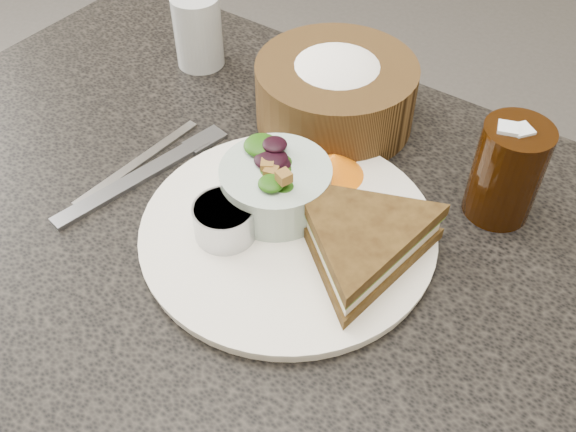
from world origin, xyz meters
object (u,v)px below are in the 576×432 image
at_px(dining_table, 257,401).
at_px(bread_basket, 336,84).
at_px(water_glass, 198,31).
at_px(dressing_ramekin, 225,221).
at_px(salad_bowl, 276,180).
at_px(dinner_plate, 288,232).
at_px(cola_glass, 508,167).
at_px(sandwich, 361,241).

height_order(dining_table, bread_basket, bread_basket).
bearing_deg(water_glass, dressing_ramekin, -44.94).
bearing_deg(salad_bowl, dinner_plate, -35.24).
height_order(dinner_plate, cola_glass, cola_glass).
xyz_separation_m(salad_bowl, cola_glass, (0.19, 0.14, 0.01)).
bearing_deg(dining_table, water_glass, 138.44).
height_order(dressing_ramekin, water_glass, water_glass).
xyz_separation_m(dining_table, cola_glass, (0.20, 0.18, 0.44)).
bearing_deg(bread_basket, water_glass, 179.08).
bearing_deg(dining_table, salad_bowl, 76.45).
xyz_separation_m(dining_table, salad_bowl, (0.01, 0.04, 0.42)).
bearing_deg(cola_glass, dressing_ramekin, -135.40).
relative_size(dining_table, water_glass, 10.17).
relative_size(salad_bowl, cola_glass, 0.95).
bearing_deg(dining_table, bread_basket, 96.42).
bearing_deg(water_glass, dinner_plate, -34.33).
height_order(cola_glass, water_glass, cola_glass).
relative_size(dining_table, bread_basket, 5.14).
height_order(dining_table, dressing_ramekin, dressing_ramekin).
height_order(dining_table, sandwich, sandwich).
bearing_deg(dressing_ramekin, water_glass, 135.06).
relative_size(sandwich, salad_bowl, 1.54).
height_order(dining_table, cola_glass, cola_glass).
bearing_deg(sandwich, bread_basket, 166.85).
relative_size(dressing_ramekin, bread_basket, 0.33).
distance_m(salad_bowl, bread_basket, 0.17).
bearing_deg(water_glass, cola_glass, -4.37).
bearing_deg(water_glass, dining_table, -41.56).
xyz_separation_m(salad_bowl, dressing_ramekin, (-0.02, -0.07, -0.01)).
xyz_separation_m(dining_table, water_glass, (-0.25, 0.22, 0.42)).
height_order(dressing_ramekin, bread_basket, bread_basket).
bearing_deg(dinner_plate, cola_glass, 45.07).
distance_m(dining_table, cola_glass, 0.52).
relative_size(dinner_plate, cola_glass, 2.47).
xyz_separation_m(dinner_plate, bread_basket, (-0.07, 0.19, 0.05)).
bearing_deg(salad_bowl, cola_glass, 35.97).
bearing_deg(salad_bowl, dining_table, -103.55).
height_order(sandwich, dressing_ramekin, sandwich).
xyz_separation_m(dining_table, dinner_plate, (0.04, 0.02, 0.38)).
bearing_deg(salad_bowl, sandwich, -7.09).
relative_size(dining_table, dressing_ramekin, 15.69).
xyz_separation_m(dining_table, bread_basket, (-0.02, 0.21, 0.43)).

